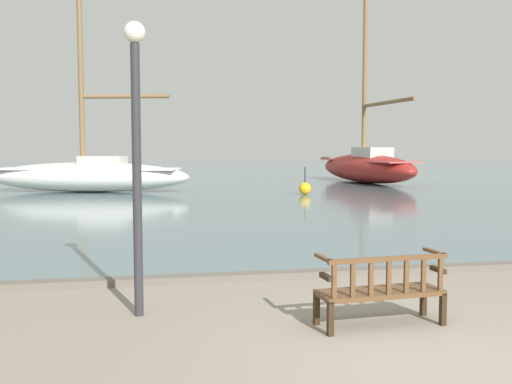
# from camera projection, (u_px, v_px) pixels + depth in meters

# --- Properties ---
(ground_plane) EXTENTS (160.00, 160.00, 0.00)m
(ground_plane) POSITION_uv_depth(u_px,v_px,m) (423.00, 357.00, 6.11)
(ground_plane) COLOR gray
(harbor_water) EXTENTS (100.00, 80.00, 0.08)m
(harbor_water) POSITION_uv_depth(u_px,v_px,m) (186.00, 173.00, 49.27)
(harbor_water) COLOR slate
(harbor_water) RESTS_ON ground
(quay_edge_kerb) EXTENTS (40.00, 0.30, 0.12)m
(quay_edge_kerb) POSITION_uv_depth(u_px,v_px,m) (320.00, 273.00, 9.88)
(quay_edge_kerb) COLOR #675F54
(quay_edge_kerb) RESTS_ON ground
(park_bench) EXTENTS (1.64, 0.66, 0.92)m
(park_bench) POSITION_uv_depth(u_px,v_px,m) (381.00, 289.00, 7.15)
(park_bench) COLOR #322113
(park_bench) RESTS_ON ground
(sailboat_nearest_starboard) EXTENTS (3.65, 12.70, 15.82)m
(sailboat_nearest_starboard) POSITION_uv_depth(u_px,v_px,m) (366.00, 165.00, 34.72)
(sailboat_nearest_starboard) COLOR maroon
(sailboat_nearest_starboard) RESTS_ON harbor_water
(sailboat_far_starboard) EXTENTS (10.24, 4.92, 14.15)m
(sailboat_far_starboard) POSITION_uv_depth(u_px,v_px,m) (89.00, 173.00, 27.52)
(sailboat_far_starboard) COLOR silver
(sailboat_far_starboard) RESTS_ON harbor_water
(lamp_post) EXTENTS (0.28, 0.28, 3.87)m
(lamp_post) POSITION_uv_depth(u_px,v_px,m) (136.00, 138.00, 7.45)
(lamp_post) COLOR #2D2D33
(lamp_post) RESTS_ON ground
(channel_buoy) EXTENTS (0.56, 0.56, 1.26)m
(channel_buoy) POSITION_uv_depth(u_px,v_px,m) (305.00, 188.00, 25.97)
(channel_buoy) COLOR gold
(channel_buoy) RESTS_ON harbor_water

